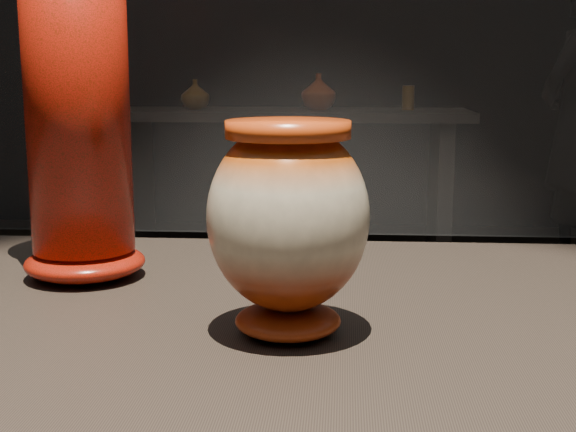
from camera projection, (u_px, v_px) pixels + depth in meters
name	position (u px, v px, depth m)	size (l,w,h in m)	color
main_vase	(288.00, 220.00, 0.73)	(0.20, 0.20, 0.20)	maroon
tall_vase	(77.00, 93.00, 0.90)	(0.18, 0.18, 0.44)	red
back_shelf	(286.00, 158.00, 4.44)	(2.00, 0.60, 0.90)	black
back_vase_left	(195.00, 95.00, 4.39)	(0.16, 0.16, 0.16)	brown
back_vase_mid	(319.00, 92.00, 4.34)	(0.19, 0.19, 0.20)	maroon
back_vase_right	(408.00, 98.00, 4.35)	(0.07, 0.07, 0.13)	brown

